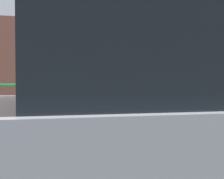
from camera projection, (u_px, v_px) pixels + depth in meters
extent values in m
cube|color=gray|center=(101.00, 159.00, 4.50)|extent=(36.00, 2.72, 0.16)
cylinder|color=slate|center=(95.00, 127.00, 3.59)|extent=(0.07, 0.07, 1.12)
cylinder|color=slate|center=(95.00, 69.00, 3.57)|extent=(0.17, 0.17, 0.31)
sphere|color=silver|center=(95.00, 54.00, 3.56)|extent=(0.17, 0.17, 0.17)
cube|color=black|center=(96.00, 63.00, 3.47)|extent=(0.09, 0.01, 0.07)
cube|color=red|center=(96.00, 73.00, 3.48)|extent=(0.10, 0.01, 0.09)
cylinder|color=#1E233F|center=(144.00, 134.00, 3.79)|extent=(0.15, 0.15, 0.86)
cylinder|color=#1E233F|center=(130.00, 136.00, 3.72)|extent=(0.15, 0.15, 0.86)
cube|color=beige|center=(137.00, 77.00, 3.73)|extent=(0.47, 0.28, 0.64)
sphere|color=brown|center=(137.00, 43.00, 3.72)|extent=(0.23, 0.23, 0.23)
cylinder|color=beige|center=(155.00, 76.00, 3.83)|extent=(0.09, 0.09, 0.61)
cylinder|color=beige|center=(124.00, 65.00, 3.45)|extent=(0.16, 0.51, 0.48)
cube|color=#B7BABF|center=(219.00, 156.00, 2.14)|extent=(3.91, 1.79, 0.84)
cube|color=black|center=(189.00, 53.00, 2.06)|extent=(2.21, 1.62, 0.66)
cylinder|color=#1E602D|center=(89.00, 85.00, 5.63)|extent=(24.00, 0.06, 0.06)
cylinder|color=#1E602D|center=(89.00, 109.00, 5.64)|extent=(24.00, 0.05, 0.05)
cylinder|color=#1E602D|center=(89.00, 112.00, 5.65)|extent=(0.06, 0.06, 1.05)
cylinder|color=#1E602D|center=(183.00, 110.00, 6.11)|extent=(0.06, 0.06, 1.05)
cube|color=brown|center=(72.00, 72.00, 8.73)|extent=(32.00, 0.50, 3.09)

